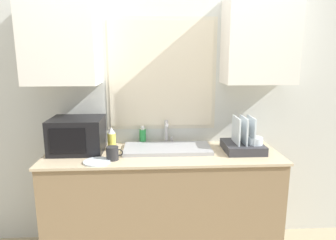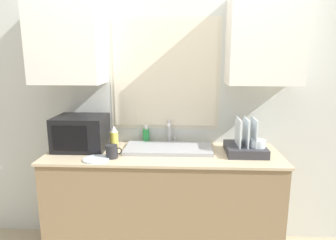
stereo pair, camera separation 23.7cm
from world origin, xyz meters
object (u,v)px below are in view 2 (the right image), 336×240
at_px(faucet, 170,131).
at_px(microwave, 81,133).
at_px(mug_near_sink, 112,151).
at_px(dish_rack, 246,146).
at_px(soap_bottle, 146,136).
at_px(spray_bottle, 114,138).

distance_m(faucet, microwave, 0.77).
bearing_deg(faucet, mug_near_sink, -138.12).
relative_size(microwave, dish_rack, 1.27).
relative_size(microwave, soap_bottle, 2.49).
xyz_separation_m(dish_rack, soap_bottle, (-0.85, 0.24, 0.01)).
height_order(faucet, microwave, microwave).
bearing_deg(soap_bottle, faucet, -2.34).
height_order(soap_bottle, mug_near_sink, soap_bottle).
relative_size(dish_rack, soap_bottle, 1.96).
relative_size(faucet, mug_near_sink, 1.68).
height_order(microwave, dish_rack, dish_rack).
xyz_separation_m(faucet, microwave, (-0.75, -0.17, 0.02)).
height_order(faucet, dish_rack, dish_rack).
bearing_deg(dish_rack, faucet, 159.63).
height_order(microwave, spray_bottle, microwave).
bearing_deg(mug_near_sink, faucet, 41.88).
relative_size(dish_rack, spray_bottle, 1.67).
xyz_separation_m(faucet, soap_bottle, (-0.22, 0.01, -0.05)).
height_order(faucet, mug_near_sink, faucet).
xyz_separation_m(faucet, mug_near_sink, (-0.43, -0.39, -0.07)).
relative_size(faucet, spray_bottle, 1.09).
bearing_deg(microwave, dish_rack, -2.70).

